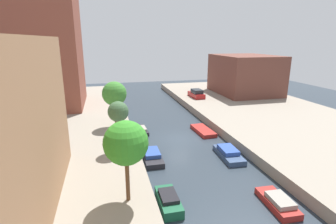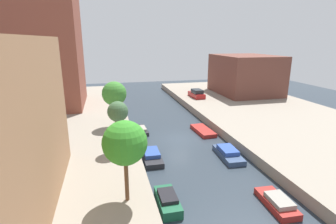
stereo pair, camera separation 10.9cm
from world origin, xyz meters
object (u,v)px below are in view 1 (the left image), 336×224
at_px(street_tree_1, 118,113).
at_px(parked_car, 196,94).
at_px(moored_boat_left_1, 169,201).
at_px(moored_boat_right_3, 203,131).
at_px(moored_boat_right_1, 278,202).
at_px(apartment_tower_far, 40,17).
at_px(street_tree_2, 114,94).
at_px(low_block_right, 245,74).
at_px(street_tree_0, 126,143).
at_px(moored_boat_left_2, 152,156).
at_px(moored_boat_left_3, 140,130).
at_px(moored_boat_right_2, 229,153).

height_order(street_tree_1, parked_car, street_tree_1).
height_order(moored_boat_left_1, moored_boat_right_3, moored_boat_left_1).
bearing_deg(moored_boat_right_1, parked_car, 80.72).
height_order(apartment_tower_far, street_tree_2, apartment_tower_far).
xyz_separation_m(street_tree_1, moored_boat_right_3, (10.23, 5.28, -4.38)).
bearing_deg(low_block_right, moored_boat_right_3, -131.59).
bearing_deg(low_block_right, street_tree_0, -129.91).
xyz_separation_m(apartment_tower_far, moored_boat_left_2, (12.17, -20.39, -13.66)).
relative_size(parked_car, moored_boat_right_3, 0.98).
xyz_separation_m(moored_boat_left_2, moored_boat_left_3, (-0.10, 7.65, -0.06)).
bearing_deg(street_tree_1, moored_boat_right_1, -44.50).
bearing_deg(low_block_right, moored_boat_left_1, -126.83).
bearing_deg(moored_boat_left_1, parked_car, 66.76).
distance_m(apartment_tower_far, moored_boat_left_3, 22.28).
relative_size(moored_boat_left_1, moored_boat_left_3, 0.96).
relative_size(street_tree_2, moored_boat_right_1, 1.51).
bearing_deg(moored_boat_right_3, moored_boat_left_2, -141.47).
distance_m(parked_car, moored_boat_right_3, 15.52).
height_order(parked_car, moored_boat_left_2, parked_car).
height_order(street_tree_1, moored_boat_left_2, street_tree_1).
distance_m(apartment_tower_far, moored_boat_right_1, 37.67).
xyz_separation_m(street_tree_1, parked_car, (14.66, 20.09, -3.00)).
bearing_deg(parked_car, moored_boat_left_3, -132.39).
distance_m(parked_car, moored_boat_right_2, 22.37).
height_order(low_block_right, street_tree_2, low_block_right).
height_order(street_tree_2, moored_boat_right_1, street_tree_2).
bearing_deg(moored_boat_left_2, moored_boat_right_1, -52.62).
bearing_deg(street_tree_2, moored_boat_left_3, -1.74).
relative_size(street_tree_1, moored_boat_right_2, 1.08).
xyz_separation_m(street_tree_2, moored_boat_right_2, (10.08, -8.93, -4.52)).
height_order(street_tree_0, street_tree_1, street_tree_0).
xyz_separation_m(street_tree_1, moored_boat_left_2, (2.88, -0.57, -4.26)).
relative_size(street_tree_2, moored_boat_left_1, 1.64).
xyz_separation_m(street_tree_0, moored_boat_right_3, (10.23, 13.22, -4.64)).
relative_size(street_tree_0, street_tree_2, 0.99).
relative_size(street_tree_2, moored_boat_right_2, 1.24).
height_order(low_block_right, moored_boat_right_3, low_block_right).
bearing_deg(apartment_tower_far, moored_boat_left_2, -59.18).
relative_size(moored_boat_left_2, moored_boat_right_2, 0.96).
height_order(moored_boat_left_2, moored_boat_right_1, moored_boat_left_2).
bearing_deg(moored_boat_right_1, moored_boat_right_2, 87.94).
bearing_deg(street_tree_2, moored_boat_left_2, -69.59).
distance_m(moored_boat_right_2, moored_boat_right_3, 7.05).
bearing_deg(street_tree_2, low_block_right, 30.29).
distance_m(apartment_tower_far, moored_boat_left_1, 33.06).
bearing_deg(apartment_tower_far, moored_boat_right_1, -57.05).
height_order(parked_car, moored_boat_right_3, parked_car).
distance_m(moored_boat_left_1, moored_boat_right_3, 15.13).
bearing_deg(moored_boat_right_3, moored_boat_left_3, 166.37).
height_order(moored_boat_left_1, moored_boat_left_3, moored_boat_left_1).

